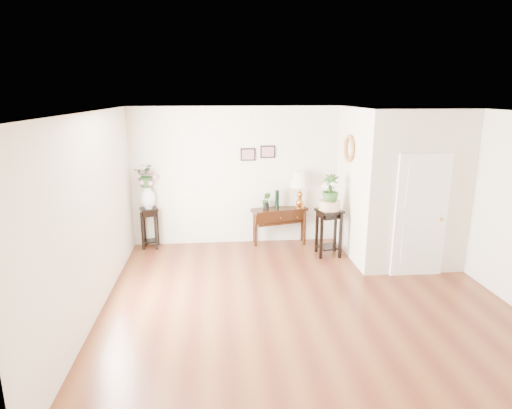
{
  "coord_description": "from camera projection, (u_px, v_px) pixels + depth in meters",
  "views": [
    {
      "loc": [
        -1.29,
        -5.8,
        3.04
      ],
      "look_at": [
        -0.62,
        1.3,
        1.18
      ],
      "focal_mm": 30.0,
      "sensor_mm": 36.0,
      "label": 1
    }
  ],
  "objects": [
    {
      "name": "wall_ornament",
      "position": [
        349.0,
        149.0,
        7.89
      ],
      "size": [
        0.07,
        0.51,
        0.51
      ],
      "primitive_type": "torus",
      "rotation": [
        0.0,
        1.57,
        0.0
      ],
      "color": "orange",
      "rests_on": "partition"
    },
    {
      "name": "wall_right",
      "position": [
        505.0,
        206.0,
        6.39
      ],
      "size": [
        0.02,
        5.5,
        2.8
      ],
      "primitive_type": "cube",
      "color": "beige",
      "rests_on": "ground"
    },
    {
      "name": "wall_back",
      "position": [
        280.0,
        176.0,
        8.77
      ],
      "size": [
        6.0,
        0.02,
        2.8
      ],
      "primitive_type": "cube",
      "color": "beige",
      "rests_on": "ground"
    },
    {
      "name": "porcelain_vase",
      "position": [
        148.0,
        197.0,
        8.44
      ],
      "size": [
        0.3,
        0.3,
        0.48
      ],
      "primitive_type": null,
      "rotation": [
        0.0,
        0.0,
        0.09
      ],
      "color": "white",
      "rests_on": "plant_stand_a"
    },
    {
      "name": "plant_stand_a",
      "position": [
        150.0,
        228.0,
        8.6
      ],
      "size": [
        0.41,
        0.41,
        0.83
      ],
      "primitive_type": "cube",
      "rotation": [
        0.0,
        0.0,
        0.33
      ],
      "color": "black",
      "rests_on": "floor"
    },
    {
      "name": "table_lamp",
      "position": [
        300.0,
        191.0,
        8.7
      ],
      "size": [
        0.5,
        0.5,
        0.76
      ],
      "primitive_type": "cube",
      "rotation": [
        0.0,
        0.0,
        0.17
      ],
      "color": "#B5722C",
      "rests_on": "console_table"
    },
    {
      "name": "partition",
      "position": [
        398.0,
        183.0,
        8.02
      ],
      "size": [
        1.8,
        1.95,
        2.8
      ],
      "primitive_type": "cube",
      "color": "beige",
      "rests_on": "floor"
    },
    {
      "name": "plant_stand_b",
      "position": [
        328.0,
        232.0,
        8.19
      ],
      "size": [
        0.52,
        0.52,
        0.91
      ],
      "primitive_type": "cube",
      "rotation": [
        0.0,
        0.0,
        0.27
      ],
      "color": "black",
      "rests_on": "floor"
    },
    {
      "name": "ceramic_bowl",
      "position": [
        330.0,
        206.0,
        8.06
      ],
      "size": [
        0.4,
        0.4,
        0.18
      ],
      "primitive_type": "cylinder",
      "rotation": [
        0.0,
        0.0,
        -0.0
      ],
      "color": "#C1B596",
      "rests_on": "plant_stand_b"
    },
    {
      "name": "art_print_left",
      "position": [
        248.0,
        154.0,
        8.58
      ],
      "size": [
        0.3,
        0.02,
        0.25
      ],
      "primitive_type": "cube",
      "color": "black",
      "rests_on": "wall_back"
    },
    {
      "name": "potted_plant",
      "position": [
        266.0,
        201.0,
        8.69
      ],
      "size": [
        0.21,
        0.19,
        0.33
      ],
      "primitive_type": "imported",
      "rotation": [
        0.0,
        0.0,
        -0.26
      ],
      "color": "#264D1D",
      "rests_on": "console_table"
    },
    {
      "name": "floor",
      "position": [
        305.0,
        300.0,
        6.47
      ],
      "size": [
        6.0,
        5.5,
        0.02
      ],
      "primitive_type": "cube",
      "color": "brown",
      "rests_on": "ground"
    },
    {
      "name": "lily_arrangement",
      "position": [
        147.0,
        177.0,
        8.34
      ],
      "size": [
        0.52,
        0.48,
        0.48
      ],
      "primitive_type": "imported",
      "rotation": [
        0.0,
        0.0,
        -0.29
      ],
      "color": "#264D1D",
      "rests_on": "porcelain_vase"
    },
    {
      "name": "ceiling",
      "position": [
        311.0,
        112.0,
        5.77
      ],
      "size": [
        6.0,
        5.5,
        0.02
      ],
      "primitive_type": "cube",
      "color": "white",
      "rests_on": "ground"
    },
    {
      "name": "door",
      "position": [
        421.0,
        216.0,
        7.14
      ],
      "size": [
        0.9,
        0.05,
        2.1
      ],
      "primitive_type": "cube",
      "color": "white",
      "rests_on": "floor"
    },
    {
      "name": "wall_front",
      "position": [
        379.0,
        301.0,
        3.47
      ],
      "size": [
        6.0,
        0.02,
        2.8
      ],
      "primitive_type": "cube",
      "color": "beige",
      "rests_on": "ground"
    },
    {
      "name": "console_table",
      "position": [
        279.0,
        226.0,
        8.85
      ],
      "size": [
        1.19,
        0.65,
        0.76
      ],
      "primitive_type": "cube",
      "rotation": [
        0.0,
        0.0,
        0.26
      ],
      "color": "black",
      "rests_on": "floor"
    },
    {
      "name": "green_vase",
      "position": [
        277.0,
        200.0,
        8.71
      ],
      "size": [
        0.09,
        0.09,
        0.38
      ],
      "primitive_type": "cylinder",
      "rotation": [
        0.0,
        0.0,
        0.15
      ],
      "color": "black",
      "rests_on": "console_table"
    },
    {
      "name": "wall_left",
      "position": [
        92.0,
        217.0,
        5.85
      ],
      "size": [
        0.02,
        5.5,
        2.8
      ],
      "primitive_type": "cube",
      "color": "beige",
      "rests_on": "ground"
    },
    {
      "name": "art_print_right",
      "position": [
        268.0,
        152.0,
        8.6
      ],
      "size": [
        0.3,
        0.02,
        0.25
      ],
      "primitive_type": "cube",
      "color": "black",
      "rests_on": "wall_back"
    },
    {
      "name": "narcissus",
      "position": [
        330.0,
        189.0,
        7.98
      ],
      "size": [
        0.4,
        0.4,
        0.55
      ],
      "primitive_type": "imported",
      "rotation": [
        0.0,
        0.0,
        -0.36
      ],
      "color": "#264D1D",
      "rests_on": "ceramic_bowl"
    }
  ]
}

